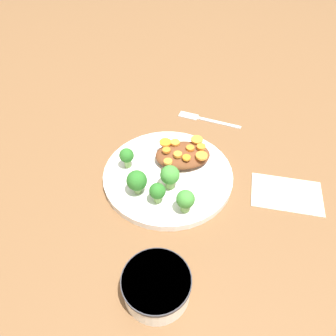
{
  "coord_description": "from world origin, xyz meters",
  "views": [
    {
      "loc": [
        -0.05,
        -0.5,
        0.55
      ],
      "look_at": [
        0.0,
        0.0,
        0.03
      ],
      "focal_mm": 35.0,
      "sensor_mm": 36.0,
      "label": 1
    }
  ],
  "objects": [
    {
      "name": "stew_mound",
      "position": [
        0.04,
        0.04,
        0.03
      ],
      "size": [
        0.13,
        0.09,
        0.03
      ],
      "primitive_type": "ellipsoid",
      "color": "brown",
      "rests_on": "plate"
    },
    {
      "name": "carrot_slice_6",
      "position": [
        0.05,
        0.04,
        0.05
      ],
      "size": [
        0.02,
        0.02,
        0.01
      ],
      "primitive_type": "cylinder",
      "color": "orange",
      "rests_on": "stew_mound"
    },
    {
      "name": "ground_plane",
      "position": [
        0.0,
        0.0,
        0.0
      ],
      "size": [
        4.0,
        4.0,
        0.0
      ],
      "primitive_type": "plane",
      "color": "brown"
    },
    {
      "name": "napkin",
      "position": [
        0.25,
        -0.07,
        0.0
      ],
      "size": [
        0.17,
        0.14,
        0.01
      ],
      "rotation": [
        0.0,
        0.0,
        -0.3
      ],
      "color": "beige",
      "rests_on": "ground_plane"
    },
    {
      "name": "carrot_slice_7",
      "position": [
        0.07,
        0.07,
        0.05
      ],
      "size": [
        0.03,
        0.03,
        0.0
      ],
      "primitive_type": "cylinder",
      "color": "orange",
      "rests_on": "stew_mound"
    },
    {
      "name": "carrot_slice_2",
      "position": [
        0.02,
        0.02,
        0.05
      ],
      "size": [
        0.02,
        0.02,
        0.01
      ],
      "primitive_type": "cylinder",
      "color": "orange",
      "rests_on": "stew_mound"
    },
    {
      "name": "dip_bowl",
      "position": [
        -0.04,
        -0.26,
        0.03
      ],
      "size": [
        0.12,
        0.12,
        0.05
      ],
      "color": "white",
      "rests_on": "ground_plane"
    },
    {
      "name": "broccoli_floret_2",
      "position": [
        0.02,
        -0.11,
        0.05
      ],
      "size": [
        0.04,
        0.04,
        0.05
      ],
      "color": "#759E51",
      "rests_on": "plate"
    },
    {
      "name": "carrot_slice_4",
      "position": [
        -0.0,
        0.06,
        0.05
      ],
      "size": [
        0.03,
        0.03,
        0.0
      ],
      "primitive_type": "cylinder",
      "color": "orange",
      "rests_on": "stew_mound"
    },
    {
      "name": "broccoli_floret_3",
      "position": [
        -0.0,
        -0.04,
        0.05
      ],
      "size": [
        0.04,
        0.04,
        0.06
      ],
      "color": "#759E51",
      "rests_on": "plate"
    },
    {
      "name": "fork",
      "position": [
        0.12,
        0.21,
        0.0
      ],
      "size": [
        0.16,
        0.09,
        0.01
      ],
      "rotation": [
        0.0,
        0.0,
        8.96
      ],
      "color": "silver",
      "rests_on": "ground_plane"
    },
    {
      "name": "plate",
      "position": [
        0.0,
        0.0,
        0.01
      ],
      "size": [
        0.29,
        0.29,
        0.02
      ],
      "color": "white",
      "rests_on": "ground_plane"
    },
    {
      "name": "carrot_slice_1",
      "position": [
        0.08,
        0.04,
        0.05
      ],
      "size": [
        0.02,
        0.02,
        0.01
      ],
      "primitive_type": "cylinder",
      "color": "orange",
      "rests_on": "stew_mound"
    },
    {
      "name": "carrot_slice_9",
      "position": [
        0.08,
        0.01,
        0.05
      ],
      "size": [
        0.03,
        0.03,
        0.01
      ],
      "primitive_type": "cylinder",
      "color": "orange",
      "rests_on": "stew_mound"
    },
    {
      "name": "carrot_slice_3",
      "position": [
        0.04,
        0.01,
        0.05
      ],
      "size": [
        0.02,
        0.02,
        0.01
      ],
      "primitive_type": "cylinder",
      "color": "orange",
      "rests_on": "stew_mound"
    },
    {
      "name": "carrot_slice_0",
      "position": [
        0.02,
        0.06,
        0.05
      ],
      "size": [
        0.02,
        0.02,
        0.01
      ],
      "primitive_type": "cylinder",
      "color": "orange",
      "rests_on": "stew_mound"
    },
    {
      "name": "broccoli_floret_4",
      "position": [
        -0.09,
        0.03,
        0.05
      ],
      "size": [
        0.03,
        0.03,
        0.05
      ],
      "color": "#7FA85B",
      "rests_on": "plate"
    },
    {
      "name": "broccoli_floret_0",
      "position": [
        -0.07,
        -0.05,
        0.05
      ],
      "size": [
        0.04,
        0.04,
        0.06
      ],
      "color": "#7FA85B",
      "rests_on": "plate"
    },
    {
      "name": "carrot_slice_8",
      "position": [
        0.0,
        0.0,
        0.05
      ],
      "size": [
        0.02,
        0.02,
        0.01
      ],
      "primitive_type": "cylinder",
      "color": "orange",
      "rests_on": "stew_mound"
    },
    {
      "name": "carrot_slice_5",
      "position": [
        -0.0,
        0.04,
        0.05
      ],
      "size": [
        0.02,
        0.02,
        0.01
      ],
      "primitive_type": "cylinder",
      "color": "orange",
      "rests_on": "stew_mound"
    },
    {
      "name": "broccoli_floret_1",
      "position": [
        -0.03,
        -0.08,
        0.05
      ],
      "size": [
        0.03,
        0.03,
        0.05
      ],
      "color": "#7FA85B",
      "rests_on": "plate"
    }
  ]
}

